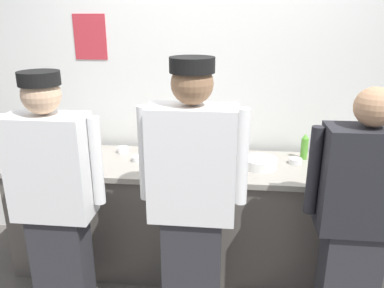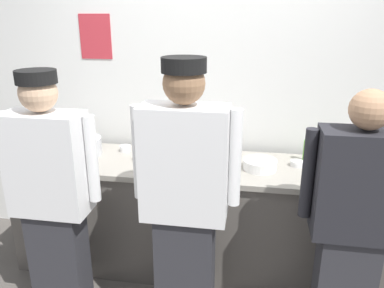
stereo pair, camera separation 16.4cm
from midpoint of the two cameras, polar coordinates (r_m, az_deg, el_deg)
name	(u,v)px [view 1 (the left image)]	position (r m, az deg, el deg)	size (l,w,h in m)	color
wall_back	(212,77)	(3.15, 1.46, 9.91)	(4.75, 0.11, 2.95)	silver
prep_counter	(206,217)	(3.06, 0.58, -10.81)	(3.03, 0.67, 0.90)	#56514C
chef_near_left	(55,201)	(2.50, -21.60, -7.93)	(0.61, 0.24, 1.67)	#2D2D33
chef_center	(192,200)	(2.24, -2.11, -8.39)	(0.63, 0.24, 1.76)	#2D2D33
chef_far_right	(357,218)	(2.40, 21.59, -10.29)	(0.60, 0.24, 1.61)	#2D2D33
plate_stack_front	(260,163)	(2.81, 8.52, -2.84)	(0.24, 0.24, 0.07)	white
plate_stack_rear	(382,171)	(2.96, 25.11, -3.64)	(0.21, 0.21, 0.05)	white
mixing_bowl_steel	(77,149)	(3.14, -18.30, -0.67)	(0.34, 0.34, 0.13)	#B7BABF
sheet_tray	(195,162)	(2.87, -1.19, -2.69)	(0.40, 0.33, 0.02)	#B7BABF
squeeze_bottle_primary	(304,147)	(3.03, 14.98, -0.43)	(0.05, 0.05, 0.20)	#56A333
ramekin_orange_sauce	(123,150)	(3.14, -11.77, -0.84)	(0.09, 0.09, 0.05)	white
ramekin_red_sauce	(159,153)	(3.03, -6.49, -1.37)	(0.09, 0.09, 0.04)	white
ramekin_green_sauce	(296,161)	(2.94, 13.70, -2.47)	(0.09, 0.09, 0.04)	white
ramekin_yellow_sauce	(138,158)	(2.95, -9.66, -2.16)	(0.09, 0.09, 0.04)	white
deli_cup	(339,165)	(2.87, 19.55, -2.93)	(0.09, 0.09, 0.11)	white
chefs_knife	(163,163)	(2.87, -5.94, -2.88)	(0.27, 0.03, 0.02)	#B7BABF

